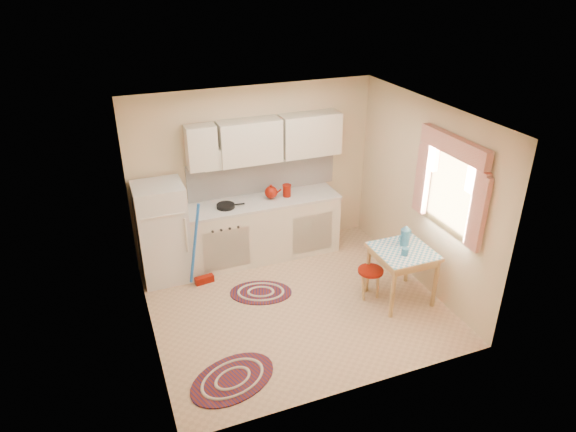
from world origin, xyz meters
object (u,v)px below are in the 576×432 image
object	(u,v)px
base_cabinets	(263,230)
table	(401,275)
fridge	(163,233)
stool	(370,283)

from	to	relation	value
base_cabinets	table	bearing A→B (deg)	-51.78
fridge	stool	world-z (taller)	fridge
fridge	table	distance (m)	3.22
table	fridge	bearing A→B (deg)	149.48
fridge	stool	size ratio (longest dim) A/B	3.33
fridge	table	size ratio (longest dim) A/B	1.94
table	stool	world-z (taller)	table
base_cabinets	table	xyz separation A→B (m)	(1.32, -1.68, -0.08)
stool	fridge	bearing A→B (deg)	148.68
fridge	stool	bearing A→B (deg)	-31.32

